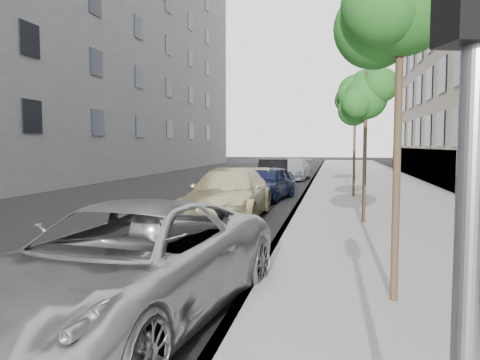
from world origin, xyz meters
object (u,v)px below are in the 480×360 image
(sedan_blue, at_px, (267,183))
(sedan_black, at_px, (273,173))
(tree_mid, at_px, (367,98))
(signal_pole, at_px, (470,209))
(sedan_rear, at_px, (294,169))
(tree_far, at_px, (356,92))
(suv, at_px, (229,194))
(minivan, at_px, (127,264))

(sedan_blue, height_order, sedan_black, sedan_black)
(sedan_blue, bearing_deg, tree_mid, -49.45)
(sedan_blue, bearing_deg, signal_pole, -70.18)
(sedan_rear, bearing_deg, signal_pole, -78.74)
(tree_far, distance_m, suv, 7.96)
(suv, relative_size, sedan_blue, 1.28)
(sedan_blue, xyz_separation_m, sedan_black, (-0.53, 6.06, 0.04))
(suv, height_order, sedan_rear, suv)
(minivan, height_order, sedan_blue, minivan)
(signal_pole, distance_m, suv, 12.31)
(tree_mid, relative_size, tree_far, 0.81)
(tree_mid, distance_m, tree_far, 6.56)
(minivan, xyz_separation_m, suv, (-0.52, 8.13, 0.01))
(tree_far, relative_size, sedan_rear, 1.09)
(tree_mid, distance_m, sedan_rear, 17.48)
(signal_pole, relative_size, minivan, 0.55)
(minivan, distance_m, suv, 8.14)
(sedan_rear, bearing_deg, sedan_blue, -85.44)
(sedan_black, bearing_deg, tree_mid, -76.26)
(sedan_rear, bearing_deg, tree_far, -67.04)
(signal_pole, relative_size, sedan_black, 0.67)
(suv, bearing_deg, sedan_rear, 87.37)
(tree_mid, relative_size, sedan_rear, 0.88)
(suv, xyz_separation_m, sedan_rear, (0.56, 16.38, -0.08))
(suv, bearing_deg, sedan_black, 89.87)
(signal_pole, xyz_separation_m, minivan, (-2.99, 3.61, -1.26))
(sedan_blue, bearing_deg, suv, -85.15)
(tree_far, bearing_deg, sedan_black, 126.94)
(tree_mid, bearing_deg, tree_far, 90.00)
(tree_far, distance_m, sedan_blue, 5.08)
(tree_mid, height_order, sedan_blue, tree_mid)
(minivan, bearing_deg, sedan_black, 99.76)
(tree_mid, distance_m, sedan_blue, 7.27)
(tree_far, xyz_separation_m, signal_pole, (-0.38, -17.69, -2.33))
(tree_far, bearing_deg, sedan_rear, 107.69)
(minivan, height_order, sedan_rear, minivan)
(minivan, xyz_separation_m, sedan_rear, (0.04, 24.51, -0.07))
(tree_mid, xyz_separation_m, sedan_blue, (-3.47, 5.75, -2.77))
(tree_mid, height_order, minivan, tree_mid)
(signal_pole, bearing_deg, sedan_black, 80.12)
(suv, bearing_deg, signal_pole, -74.01)
(signal_pole, xyz_separation_m, suv, (-3.51, 11.74, -1.25))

